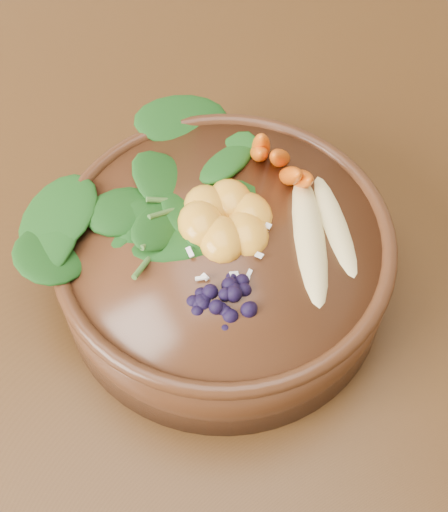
{
  "coord_description": "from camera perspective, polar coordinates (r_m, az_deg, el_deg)",
  "views": [
    {
      "loc": [
        0.15,
        -0.33,
        1.27
      ],
      "look_at": [
        0.25,
        -0.01,
        0.8
      ],
      "focal_mm": 50.0,
      "sensor_mm": 36.0,
      "label": 1
    }
  ],
  "objects": [
    {
      "name": "mandarin_cluster",
      "position": [
        0.55,
        0.14,
        3.83
      ],
      "size": [
        0.1,
        0.1,
        0.03
      ],
      "primitive_type": null,
      "rotation": [
        0.0,
        0.0,
        -0.26
      ],
      "color": "orange",
      "rests_on": "stoneware_bowl"
    },
    {
      "name": "coconut_flakes",
      "position": [
        0.54,
        0.26,
        0.18
      ],
      "size": [
        0.1,
        0.08,
        0.01
      ],
      "primitive_type": null,
      "rotation": [
        0.0,
        0.0,
        -0.26
      ],
      "color": "white",
      "rests_on": "stoneware_bowl"
    },
    {
      "name": "stoneware_bowl",
      "position": [
        0.59,
        0.0,
        -0.56
      ],
      "size": [
        0.33,
        0.33,
        0.07
      ],
      "primitive_type": "cylinder",
      "rotation": [
        0.0,
        0.0,
        -0.26
      ],
      "color": "#4A2713",
      "rests_on": "dining_table"
    },
    {
      "name": "blueberry_pile",
      "position": [
        0.51,
        0.5,
        -2.29
      ],
      "size": [
        0.14,
        0.12,
        0.04
      ],
      "primitive_type": null,
      "rotation": [
        0.0,
        0.0,
        -0.26
      ],
      "color": "black",
      "rests_on": "stoneware_bowl"
    },
    {
      "name": "kale_heap",
      "position": [
        0.58,
        -4.35,
        7.1
      ],
      "size": [
        0.21,
        0.2,
        0.04
      ],
      "primitive_type": null,
      "rotation": [
        0.0,
        0.0,
        -0.26
      ],
      "color": "#1C4F18",
      "rests_on": "stoneware_bowl"
    },
    {
      "name": "carrot_cluster",
      "position": [
        0.58,
        4.64,
        9.63
      ],
      "size": [
        0.07,
        0.07,
        0.07
      ],
      "primitive_type": null,
      "rotation": [
        0.0,
        0.0,
        -0.26
      ],
      "color": "#DB5F11",
      "rests_on": "stoneware_bowl"
    },
    {
      "name": "banana_halves",
      "position": [
        0.55,
        8.02,
        2.81
      ],
      "size": [
        0.07,
        0.15,
        0.03
      ],
      "rotation": [
        0.0,
        0.0,
        -0.26
      ],
      "color": "#E0CC84",
      "rests_on": "stoneware_bowl"
    }
  ]
}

